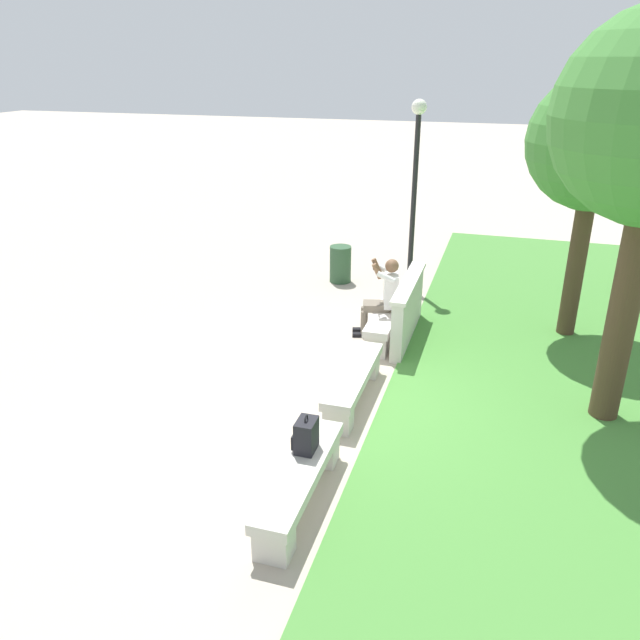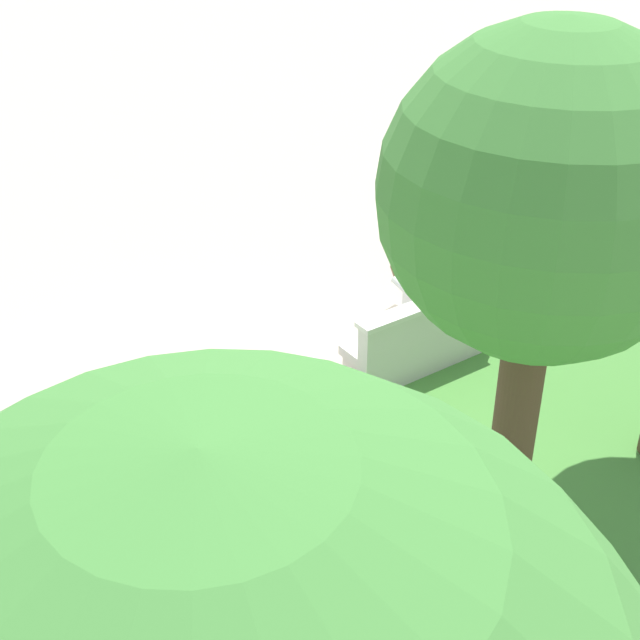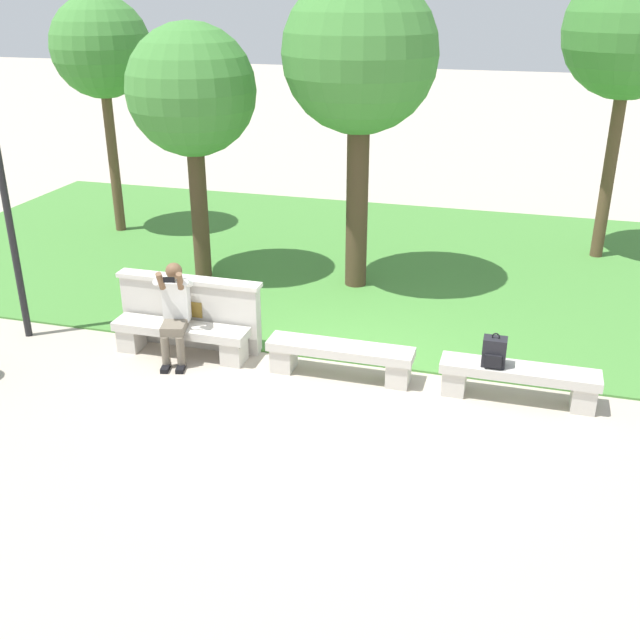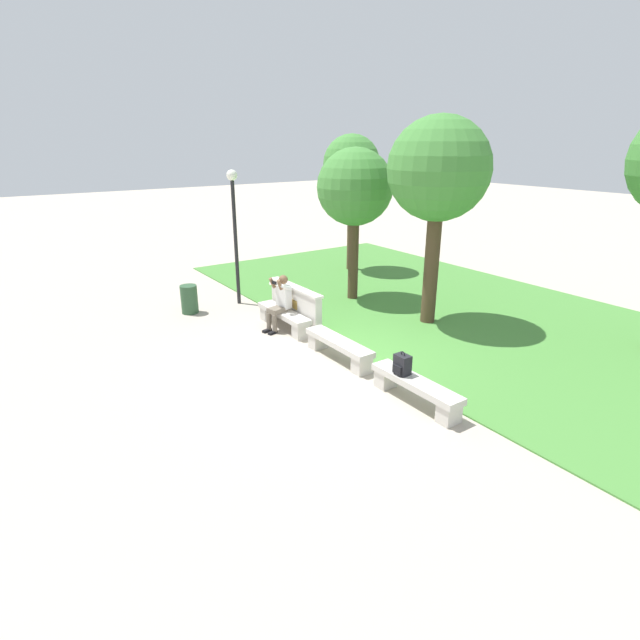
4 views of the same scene
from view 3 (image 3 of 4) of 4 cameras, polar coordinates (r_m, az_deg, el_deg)
name	(u,v)px [view 3 (image 3 of 4)]	position (r m, az deg, el deg)	size (l,w,h in m)	color
ground_plane	(340,376)	(9.74, 1.52, -4.29)	(80.00, 80.00, 0.00)	#B2A593
grass_strip	(400,265)	(13.66, 6.12, 4.21)	(18.35, 8.00, 0.03)	#478438
bench_main	(181,335)	(10.32, -10.55, -1.16)	(1.89, 0.40, 0.45)	beige
bench_near	(340,356)	(9.60, 1.54, -2.73)	(1.89, 0.40, 0.45)	beige
bench_mid	(519,378)	(9.37, 14.90, -4.31)	(1.89, 0.40, 0.45)	beige
backrest_wall_with_plaque	(191,311)	(10.50, -9.84, 0.67)	(2.07, 0.24, 1.01)	beige
person_photographer	(175,308)	(10.09, -11.00, 0.93)	(0.54, 0.78, 1.32)	black
backpack	(494,352)	(9.18, 13.13, -2.42)	(0.28, 0.24, 0.43)	black
tree_behind_wall	(191,93)	(12.45, -9.77, 16.69)	(2.06, 2.06, 4.17)	#4C3826
tree_left_background	(631,32)	(14.23, 22.62, 19.57)	(2.24, 2.24, 5.08)	brown
tree_right_background	(360,58)	(11.84, 3.07, 19.33)	(2.37, 2.37, 4.90)	#4C3826
tree_far_back	(101,49)	(15.48, -16.35, 19.20)	(1.87, 1.87, 4.53)	brown
lamp_post	(1,172)	(10.91, -23.16, 10.32)	(0.28, 0.28, 3.61)	black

